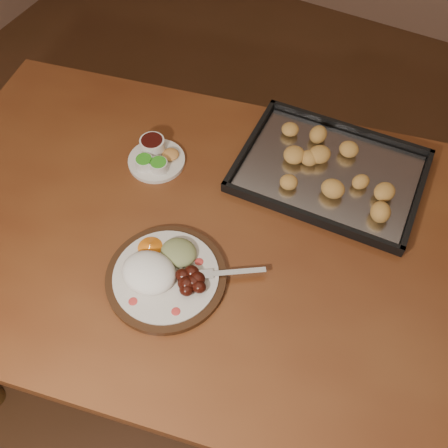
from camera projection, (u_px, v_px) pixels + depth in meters
The scene contains 5 objects.
ground at pixel (239, 310), 1.87m from camera, with size 4.00×4.00×0.00m, color #53311C.
dining_table at pixel (217, 254), 1.25m from camera, with size 1.65×1.18×0.75m.
dinner_plate at pixel (164, 273), 1.09m from camera, with size 0.32×0.27×0.06m.
condiment_saucer at pixel (155, 156), 1.28m from camera, with size 0.15×0.15×0.05m.
baking_tray at pixel (329, 170), 1.26m from camera, with size 0.47×0.35×0.05m.
Camera 1 is at (0.32, -0.73, 1.73)m, focal length 40.00 mm.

